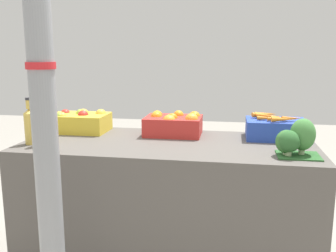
# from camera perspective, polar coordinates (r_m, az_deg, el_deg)

# --- Properties ---
(market_table) EXTENTS (1.77, 0.77, 0.77)m
(market_table) POSITION_cam_1_polar(r_m,az_deg,el_deg) (2.41, 0.00, -11.45)
(market_table) COLOR #56514C
(market_table) RESTS_ON ground_plane
(support_pole) EXTENTS (0.13, 0.13, 2.29)m
(support_pole) POSITION_cam_1_polar(r_m,az_deg,el_deg) (1.70, -18.59, 4.94)
(support_pole) COLOR gray
(support_pole) RESTS_ON ground_plane
(apple_crate) EXTENTS (0.37, 0.27, 0.15)m
(apple_crate) POSITION_cam_1_polar(r_m,az_deg,el_deg) (2.65, -13.29, 0.71)
(apple_crate) COLOR gold
(apple_crate) RESTS_ON market_table
(orange_crate) EXTENTS (0.37, 0.27, 0.16)m
(orange_crate) POSITION_cam_1_polar(r_m,az_deg,el_deg) (2.47, 0.90, 0.30)
(orange_crate) COLOR red
(orange_crate) RESTS_ON market_table
(carrot_crate) EXTENTS (0.37, 0.27, 0.16)m
(carrot_crate) POSITION_cam_1_polar(r_m,az_deg,el_deg) (2.46, 16.08, -0.35)
(carrot_crate) COLOR #2847B7
(carrot_crate) RESTS_ON market_table
(broccoli_pile) EXTENTS (0.23, 0.18, 0.20)m
(broccoli_pile) POSITION_cam_1_polar(r_m,az_deg,el_deg) (2.07, 18.80, -1.90)
(broccoli_pile) COLOR #2D602D
(broccoli_pile) RESTS_ON market_table
(juice_bottle_golden) EXTENTS (0.07, 0.07, 0.28)m
(juice_bottle_golden) POSITION_cam_1_polar(r_m,az_deg,el_deg) (2.36, -20.30, 0.13)
(juice_bottle_golden) COLOR gold
(juice_bottle_golden) RESTS_ON market_table
(juice_bottle_cloudy) EXTENTS (0.07, 0.07, 0.31)m
(juice_bottle_cloudy) POSITION_cam_1_polar(r_m,az_deg,el_deg) (2.31, -17.94, 0.39)
(juice_bottle_cloudy) COLOR beige
(juice_bottle_cloudy) RESTS_ON market_table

